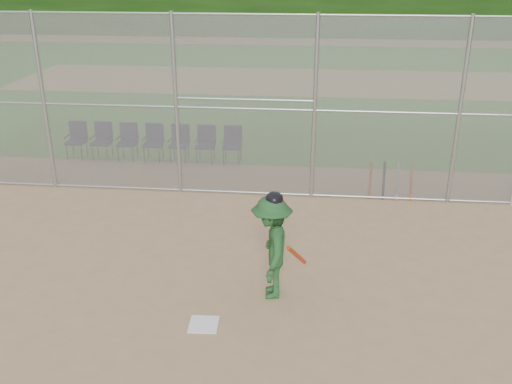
# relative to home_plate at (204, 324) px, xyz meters

# --- Properties ---
(ground) EXTENTS (100.00, 100.00, 0.00)m
(ground) POSITION_rel_home_plate_xyz_m (0.52, 0.04, -0.01)
(ground) COLOR tan
(ground) RESTS_ON ground
(grass_strip) EXTENTS (100.00, 100.00, 0.00)m
(grass_strip) POSITION_rel_home_plate_xyz_m (0.52, 18.04, -0.00)
(grass_strip) COLOR #28691F
(grass_strip) RESTS_ON ground
(dirt_patch_far) EXTENTS (24.00, 24.00, 0.00)m
(dirt_patch_far) POSITION_rel_home_plate_xyz_m (0.52, 18.04, -0.00)
(dirt_patch_far) COLOR tan
(dirt_patch_far) RESTS_ON ground
(backstop_fence) EXTENTS (16.09, 0.09, 4.00)m
(backstop_fence) POSITION_rel_home_plate_xyz_m (0.52, 5.04, 2.06)
(backstop_fence) COLOR gray
(backstop_fence) RESTS_ON ground
(home_plate) EXTENTS (0.44, 0.44, 0.02)m
(home_plate) POSITION_rel_home_plate_xyz_m (0.00, 0.00, 0.00)
(home_plate) COLOR white
(home_plate) RESTS_ON ground
(batter_at_plate) EXTENTS (0.92, 1.30, 1.78)m
(batter_at_plate) POSITION_rel_home_plate_xyz_m (0.92, 0.93, 0.85)
(batter_at_plate) COLOR #1F4D23
(batter_at_plate) RESTS_ON ground
(spare_bats) EXTENTS (0.96, 0.28, 0.85)m
(spare_bats) POSITION_rel_home_plate_xyz_m (3.26, 5.14, 0.41)
(spare_bats) COLOR #D84C14
(spare_bats) RESTS_ON ground
(chair_0) EXTENTS (0.54, 0.52, 0.96)m
(chair_0) POSITION_rel_home_plate_xyz_m (-4.78, 7.12, 0.47)
(chair_0) COLOR black
(chair_0) RESTS_ON ground
(chair_1) EXTENTS (0.54, 0.52, 0.96)m
(chair_1) POSITION_rel_home_plate_xyz_m (-4.08, 7.12, 0.47)
(chair_1) COLOR black
(chair_1) RESTS_ON ground
(chair_2) EXTENTS (0.54, 0.52, 0.96)m
(chair_2) POSITION_rel_home_plate_xyz_m (-3.38, 7.12, 0.47)
(chair_2) COLOR black
(chair_2) RESTS_ON ground
(chair_3) EXTENTS (0.54, 0.52, 0.96)m
(chair_3) POSITION_rel_home_plate_xyz_m (-2.68, 7.12, 0.47)
(chair_3) COLOR black
(chair_3) RESTS_ON ground
(chair_4) EXTENTS (0.54, 0.52, 0.96)m
(chair_4) POSITION_rel_home_plate_xyz_m (-1.98, 7.12, 0.47)
(chair_4) COLOR black
(chair_4) RESTS_ON ground
(chair_5) EXTENTS (0.54, 0.52, 0.96)m
(chair_5) POSITION_rel_home_plate_xyz_m (-1.27, 7.12, 0.47)
(chair_5) COLOR black
(chair_5) RESTS_ON ground
(chair_6) EXTENTS (0.54, 0.52, 0.96)m
(chair_6) POSITION_rel_home_plate_xyz_m (-0.57, 7.12, 0.47)
(chair_6) COLOR black
(chair_6) RESTS_ON ground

